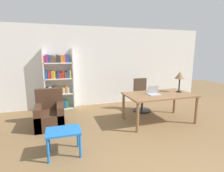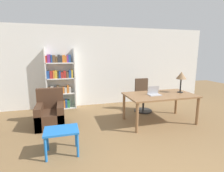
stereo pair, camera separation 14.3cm
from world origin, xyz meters
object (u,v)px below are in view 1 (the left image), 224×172
at_px(desk, 159,97).
at_px(laptop, 154,93).
at_px(side_table_blue, 64,134).
at_px(armchair, 50,115).
at_px(office_chair, 141,97).
at_px(bookshelf, 58,82).
at_px(table_lamp, 180,76).

xyz_separation_m(desk, laptop, (-0.19, -0.02, 0.13)).
bearing_deg(side_table_blue, armchair, 101.02).
relative_size(laptop, armchair, 0.34).
distance_m(desk, side_table_blue, 2.66).
height_order(laptop, side_table_blue, laptop).
bearing_deg(desk, laptop, -173.23).
height_order(laptop, office_chair, office_chair).
distance_m(laptop, bookshelf, 3.03).
distance_m(table_lamp, side_table_blue, 3.38).
xyz_separation_m(desk, armchair, (-2.78, 0.55, -0.39)).
xyz_separation_m(laptop, side_table_blue, (-2.32, -0.84, -0.41)).
bearing_deg(desk, armchair, 168.81).
distance_m(office_chair, bookshelf, 2.72).
relative_size(laptop, table_lamp, 0.55).
height_order(table_lamp, bookshelf, bookshelf).
bearing_deg(side_table_blue, laptop, 19.88).
bearing_deg(bookshelf, side_table_blue, -89.44).
bearing_deg(table_lamp, bookshelf, 149.75).
height_order(desk, table_lamp, table_lamp).
xyz_separation_m(side_table_blue, armchair, (-0.27, 1.41, -0.10)).
distance_m(side_table_blue, bookshelf, 2.80).
bearing_deg(bookshelf, desk, -36.80).
relative_size(desk, table_lamp, 3.17).
bearing_deg(side_table_blue, table_lamp, 15.98).
height_order(table_lamp, side_table_blue, table_lamp).
relative_size(table_lamp, bookshelf, 0.29).
bearing_deg(armchair, office_chair, 8.39).
height_order(desk, office_chair, office_chair).
distance_m(laptop, side_table_blue, 2.50).
distance_m(desk, laptop, 0.23).
distance_m(office_chair, side_table_blue, 3.07).
height_order(side_table_blue, bookshelf, bookshelf).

